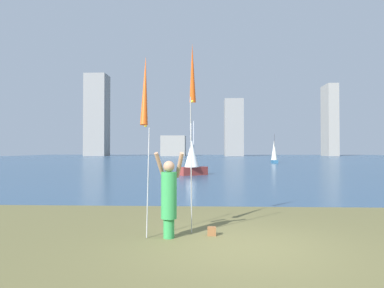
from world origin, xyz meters
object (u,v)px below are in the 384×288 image
kite_flag_right (192,77)px  kite_flag_left (145,94)px  bag (212,231)px  person (169,196)px  sailboat_2 (274,152)px  sailboat_4 (192,158)px

kite_flag_right → kite_flag_left: bearing=-131.0°
kite_flag_right → bag: size_ratio=23.04×
person → sailboat_2: bearing=95.7°
person → kite_flag_right: (0.48, 0.82, 2.77)m
kite_flag_right → sailboat_4: 17.55m
kite_flag_right → sailboat_2: bearing=76.2°
sailboat_2 → kite_flag_left: bearing=-104.7°
kite_flag_right → sailboat_4: kite_flag_right is taller
kite_flag_left → bag: bearing=20.5°
person → kite_flag_left: (-0.48, -0.29, 2.20)m
person → bag: size_ratio=9.66×
person → sailboat_4: size_ratio=0.46×
person → kite_flag_left: size_ratio=0.48×
kite_flag_left → kite_flag_right: kite_flag_right is taller
kite_flag_right → sailboat_4: bearing=92.4°
kite_flag_left → bag: size_ratio=20.26×
bag → sailboat_4: sailboat_4 is taller
kite_flag_left → kite_flag_right: size_ratio=0.88×
kite_flag_right → sailboat_2: 41.64m
kite_flag_left → sailboat_4: 18.58m
sailboat_2 → sailboat_4: sailboat_2 is taller
person → kite_flag_right: 2.93m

